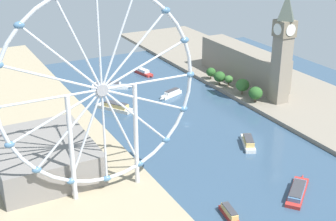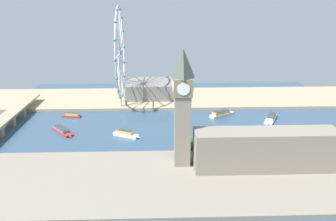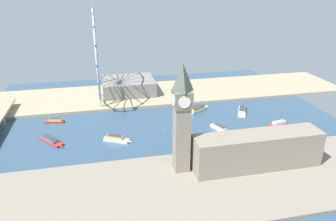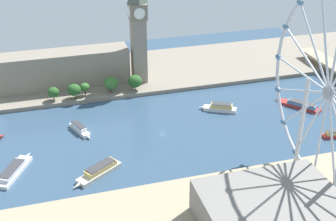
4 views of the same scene
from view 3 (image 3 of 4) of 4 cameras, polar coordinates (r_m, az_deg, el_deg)
The scene contains 15 objects.
ground_plane at distance 319.27m, azimuth -0.75°, elevation -3.20°, with size 373.16×373.16×0.00m, color #334C66.
riverbank_left at distance 233.65m, azimuth 4.46°, elevation -13.48°, with size 90.00×520.00×3.00m, color gray.
riverbank_right at distance 411.19m, azimuth -3.63°, elevation 3.01°, with size 90.00×520.00×3.00m, color tan.
clock_tower at distance 228.59m, azimuth 2.51°, elevation -1.26°, with size 13.86×13.86×83.68m.
parliament_block at distance 254.90m, azimuth 15.74°, elevation -6.90°, with size 22.00×100.36×27.97m, color gray.
tree_row_embankment at distance 268.37m, azimuth 8.59°, elevation -6.32°, with size 13.65×71.90×12.81m.
ferris_wheel at distance 373.86m, azimuth -12.75°, elevation 9.67°, with size 104.35×3.20×108.11m.
riverside_hall at distance 411.17m, azimuth -7.16°, elevation 4.40°, with size 53.27×64.99×17.76m, color gray.
tour_boat_0 at distance 318.82m, azimuth 9.16°, elevation -3.11°, with size 24.70×12.86×5.25m.
tour_boat_1 at distance 297.20m, azimuth -9.26°, elevation -5.06°, with size 16.81×26.66×5.87m.
tour_boat_2 at distance 365.84m, azimuth 13.20°, elevation -0.01°, with size 34.33×21.21×4.85m.
tour_boat_3 at distance 351.14m, azimuth -19.68°, elevation -1.75°, with size 7.62×22.12×4.97m.
tour_boat_4 at distance 311.68m, azimuth -20.35°, elevation -5.00°, with size 30.81×26.17×4.71m.
tour_boat_5 at distance 342.06m, azimuth 19.17°, elevation -2.34°, with size 10.55×26.07×4.83m.
tour_boat_6 at distance 361.42m, azimuth 5.46°, elevation 0.31°, with size 22.62×30.79×6.02m.
Camera 3 is at (-281.76, 57.70, 138.61)m, focal length 33.89 mm.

